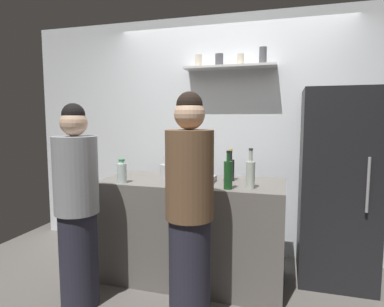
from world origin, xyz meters
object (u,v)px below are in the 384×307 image
at_px(wine_bottle_green_glass, 228,174).
at_px(water_bottle_plastic, 122,172).
at_px(utensil_holder, 166,171).
at_px(wine_bottle_pale_glass, 250,174).
at_px(person_grey_hoodie, 77,208).
at_px(person_brown_jacket, 190,213).
at_px(baking_pan, 196,179).
at_px(wine_bottle_dark_glass, 230,169).
at_px(refrigerator, 337,186).

height_order(wine_bottle_green_glass, water_bottle_plastic, wine_bottle_green_glass).
height_order(utensil_holder, wine_bottle_green_glass, wine_bottle_green_glass).
bearing_deg(water_bottle_plastic, wine_bottle_pale_glass, 4.02).
bearing_deg(water_bottle_plastic, person_grey_hoodie, -112.82).
distance_m(utensil_holder, water_bottle_plastic, 0.44).
bearing_deg(person_brown_jacket, baking_pan, -58.50).
bearing_deg(wine_bottle_pale_glass, wine_bottle_dark_glass, 126.11).
xyz_separation_m(refrigerator, person_grey_hoodie, (-2.02, -1.05, -0.09)).
xyz_separation_m(wine_bottle_pale_glass, person_grey_hoodie, (-1.29, -0.49, -0.26)).
relative_size(wine_bottle_pale_glass, person_brown_jacket, 0.20).
distance_m(baking_pan, wine_bottle_dark_glass, 0.33).
xyz_separation_m(wine_bottle_green_glass, person_brown_jacket, (-0.20, -0.41, -0.22)).
xyz_separation_m(baking_pan, person_brown_jacket, (0.13, -0.64, -0.12)).
distance_m(refrigerator, person_brown_jacket, 1.51).
relative_size(wine_bottle_pale_glass, water_bottle_plastic, 1.56).
height_order(wine_bottle_green_glass, person_grey_hoodie, person_grey_hoodie).
bearing_deg(baking_pan, wine_bottle_dark_glass, 24.29).
xyz_separation_m(wine_bottle_dark_glass, water_bottle_plastic, (-0.90, -0.37, -0.02)).
bearing_deg(person_grey_hoodie, person_brown_jacket, -132.49).
bearing_deg(utensil_holder, person_brown_jacket, -58.05).
distance_m(refrigerator, person_grey_hoodie, 2.28).
xyz_separation_m(utensil_holder, wine_bottle_pale_glass, (0.83, -0.26, 0.06)).
height_order(utensil_holder, water_bottle_plastic, utensil_holder).
relative_size(refrigerator, wine_bottle_green_glass, 5.64).
bearing_deg(wine_bottle_dark_glass, utensil_holder, -177.43).
relative_size(baking_pan, wine_bottle_green_glass, 1.09).
relative_size(refrigerator, person_brown_jacket, 1.05).
height_order(refrigerator, utensil_holder, refrigerator).
relative_size(refrigerator, wine_bottle_dark_glass, 6.03).
bearing_deg(water_bottle_plastic, wine_bottle_green_glass, 0.60).
relative_size(water_bottle_plastic, person_grey_hoodie, 0.13).
height_order(baking_pan, person_brown_jacket, person_brown_jacket).
bearing_deg(water_bottle_plastic, baking_pan, 21.11).
relative_size(utensil_holder, wine_bottle_dark_glass, 0.76).
xyz_separation_m(wine_bottle_dark_glass, person_brown_jacket, (-0.16, -0.77, -0.20)).
height_order(wine_bottle_pale_glass, wine_bottle_dark_glass, wine_bottle_pale_glass).
bearing_deg(wine_bottle_dark_glass, wine_bottle_pale_glass, -53.89).
bearing_deg(water_bottle_plastic, refrigerator, 18.96).
relative_size(wine_bottle_dark_glass, person_grey_hoodie, 0.18).
xyz_separation_m(refrigerator, wine_bottle_pale_glass, (-0.73, -0.56, 0.17)).
relative_size(refrigerator, water_bottle_plastic, 8.33).
xyz_separation_m(refrigerator, person_brown_jacket, (-1.10, -1.04, -0.05)).
bearing_deg(utensil_holder, person_grey_hoodie, -121.13).
bearing_deg(wine_bottle_pale_glass, person_grey_hoodie, -159.10).
height_order(baking_pan, wine_bottle_green_glass, wine_bottle_green_glass).
bearing_deg(water_bottle_plastic, utensil_holder, 50.40).
bearing_deg(refrigerator, water_bottle_plastic, -161.04).
bearing_deg(utensil_holder, wine_bottle_dark_glass, 2.57).
height_order(person_brown_jacket, person_grey_hoodie, person_brown_jacket).
height_order(water_bottle_plastic, person_brown_jacket, person_brown_jacket).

